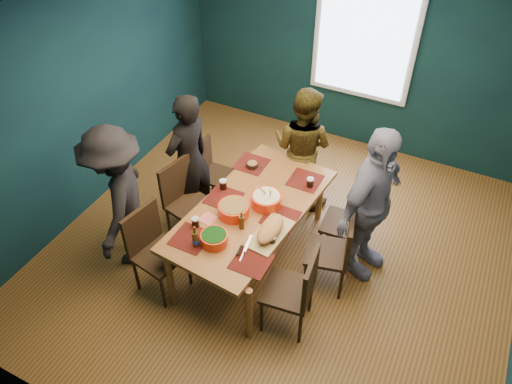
# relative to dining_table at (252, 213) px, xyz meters

# --- Properties ---
(room) EXTENTS (5.01, 5.01, 2.71)m
(room) POSITION_rel_dining_table_xyz_m (0.27, 0.49, 0.67)
(room) COLOR brown
(room) RESTS_ON ground
(dining_table) EXTENTS (1.21, 2.11, 0.77)m
(dining_table) POSITION_rel_dining_table_xyz_m (0.00, 0.00, 0.00)
(dining_table) COLOR #975B2D
(dining_table) RESTS_ON floor
(chair_left_far) EXTENTS (0.39, 0.39, 0.85)m
(chair_left_far) POSITION_rel_dining_table_xyz_m (-0.91, 0.66, -0.20)
(chair_left_far) COLOR black
(chair_left_far) RESTS_ON floor
(chair_left_mid) EXTENTS (0.54, 0.54, 1.00)m
(chair_left_mid) POSITION_rel_dining_table_xyz_m (-0.86, 0.01, -0.12)
(chair_left_mid) COLOR black
(chair_left_mid) RESTS_ON floor
(chair_left_near) EXTENTS (0.53, 0.53, 1.01)m
(chair_left_near) POSITION_rel_dining_table_xyz_m (-0.75, -0.77, -0.11)
(chair_left_near) COLOR black
(chair_left_near) RESTS_ON floor
(chair_right_far) EXTENTS (0.46, 0.46, 0.96)m
(chair_right_far) POSITION_rel_dining_table_xyz_m (0.95, 0.51, -0.14)
(chair_right_far) COLOR black
(chair_right_far) RESTS_ON floor
(chair_right_mid) EXTENTS (0.53, 0.53, 0.97)m
(chair_right_mid) POSITION_rel_dining_table_xyz_m (0.95, 0.05, -0.13)
(chair_right_mid) COLOR black
(chair_right_mid) RESTS_ON floor
(chair_right_near) EXTENTS (0.50, 0.50, 1.00)m
(chair_right_near) POSITION_rel_dining_table_xyz_m (0.79, -0.60, -0.11)
(chair_right_near) COLOR black
(chair_right_near) RESTS_ON floor
(person_far_left) EXTENTS (0.54, 0.69, 1.68)m
(person_far_left) POSITION_rel_dining_table_xyz_m (-0.97, 0.32, 0.14)
(person_far_left) COLOR black
(person_far_left) RESTS_ON floor
(person_back) EXTENTS (0.81, 0.65, 1.57)m
(person_back) POSITION_rel_dining_table_xyz_m (0.08, 1.20, 0.09)
(person_back) COLOR black
(person_back) RESTS_ON floor
(person_right) EXTENTS (0.72, 1.15, 1.82)m
(person_right) POSITION_rel_dining_table_xyz_m (1.13, 0.43, 0.21)
(person_right) COLOR silver
(person_right) RESTS_ON floor
(person_near_left) EXTENTS (1.04, 1.27, 1.71)m
(person_near_left) POSITION_rel_dining_table_xyz_m (-1.25, -0.58, 0.16)
(person_near_left) COLOR black
(person_near_left) RESTS_ON floor
(bowl_salad) EXTENTS (0.32, 0.32, 0.13)m
(bowl_salad) POSITION_rel_dining_table_xyz_m (-0.12, -0.17, 0.14)
(bowl_salad) COLOR red
(bowl_salad) RESTS_ON dining_table
(bowl_dumpling) EXTENTS (0.32, 0.32, 0.30)m
(bowl_dumpling) POSITION_rel_dining_table_xyz_m (0.12, 0.11, 0.14)
(bowl_dumpling) COLOR red
(bowl_dumpling) RESTS_ON dining_table
(bowl_herbs) EXTENTS (0.27, 0.27, 0.12)m
(bowl_herbs) POSITION_rel_dining_table_xyz_m (-0.10, -0.60, 0.14)
(bowl_herbs) COLOR red
(bowl_herbs) RESTS_ON dining_table
(cutting_board) EXTENTS (0.35, 0.69, 0.15)m
(cutting_board) POSITION_rel_dining_table_xyz_m (0.34, -0.27, 0.14)
(cutting_board) COLOR tan
(cutting_board) RESTS_ON dining_table
(small_bowl) EXTENTS (0.14, 0.14, 0.06)m
(small_bowl) POSITION_rel_dining_table_xyz_m (-0.30, 0.61, 0.10)
(small_bowl) COLOR black
(small_bowl) RESTS_ON dining_table
(beer_bottle_a) EXTENTS (0.07, 0.07, 0.25)m
(beer_bottle_a) POSITION_rel_dining_table_xyz_m (-0.24, -0.71, 0.16)
(beer_bottle_a) COLOR #42270B
(beer_bottle_a) RESTS_ON dining_table
(beer_bottle_b) EXTENTS (0.06, 0.06, 0.22)m
(beer_bottle_b) POSITION_rel_dining_table_xyz_m (0.05, -0.31, 0.16)
(beer_bottle_b) COLOR #42270B
(beer_bottle_b) RESTS_ON dining_table
(cola_glass_a) EXTENTS (0.08, 0.08, 0.11)m
(cola_glass_a) POSITION_rel_dining_table_xyz_m (-0.38, -0.49, 0.13)
(cola_glass_a) COLOR black
(cola_glass_a) RESTS_ON dining_table
(cola_glass_b) EXTENTS (0.06, 0.06, 0.09)m
(cola_glass_b) POSITION_rel_dining_table_xyz_m (0.41, -0.36, 0.12)
(cola_glass_b) COLOR black
(cola_glass_b) RESTS_ON dining_table
(cola_glass_c) EXTENTS (0.08, 0.08, 0.11)m
(cola_glass_c) POSITION_rel_dining_table_xyz_m (0.42, 0.59, 0.13)
(cola_glass_c) COLOR black
(cola_glass_c) RESTS_ON dining_table
(cola_glass_d) EXTENTS (0.08, 0.08, 0.11)m
(cola_glass_d) POSITION_rel_dining_table_xyz_m (-0.41, 0.13, 0.14)
(cola_glass_d) COLOR black
(cola_glass_d) RESTS_ON dining_table
(napkin_a) EXTENTS (0.15, 0.15, 0.00)m
(napkin_a) POSITION_rel_dining_table_xyz_m (0.34, 0.09, 0.07)
(napkin_a) COLOR #EA6462
(napkin_a) RESTS_ON dining_table
(napkin_b) EXTENTS (0.17, 0.17, 0.00)m
(napkin_b) POSITION_rel_dining_table_xyz_m (-0.32, -0.35, 0.07)
(napkin_b) COLOR #EA6462
(napkin_b) RESTS_ON dining_table
(napkin_c) EXTENTS (0.19, 0.19, 0.00)m
(napkin_c) POSITION_rel_dining_table_xyz_m (0.33, -0.68, 0.07)
(napkin_c) COLOR #EA6462
(napkin_c) RESTS_ON dining_table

